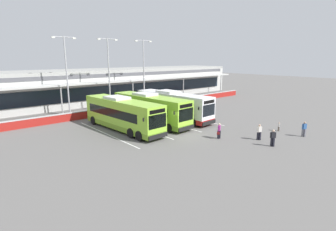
# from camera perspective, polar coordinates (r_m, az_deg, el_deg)

# --- Properties ---
(ground_plane) EXTENTS (200.00, 200.00, 0.00)m
(ground_plane) POSITION_cam_1_polar(r_m,az_deg,el_deg) (28.44, 3.75, -4.18)
(ground_plane) COLOR #605E5B
(terminal_building) EXTENTS (70.00, 13.00, 6.00)m
(terminal_building) POSITION_cam_1_polar(r_m,az_deg,el_deg) (50.29, -18.46, 6.01)
(terminal_building) COLOR #B7B7B2
(terminal_building) RESTS_ON ground
(red_barrier_wall) EXTENTS (60.00, 0.40, 1.10)m
(red_barrier_wall) POSITION_cam_1_polar(r_m,az_deg,el_deg) (39.61, -11.18, 1.21)
(red_barrier_wall) COLOR maroon
(red_barrier_wall) RESTS_ON ground
(coach_bus_leftmost) EXTENTS (3.42, 12.27, 3.78)m
(coach_bus_leftmost) POSITION_cam_1_polar(r_m,az_deg,el_deg) (30.33, -9.92, 0.20)
(coach_bus_leftmost) COLOR #8CC633
(coach_bus_leftmost) RESTS_ON ground
(coach_bus_left_centre) EXTENTS (3.42, 12.27, 3.78)m
(coach_bus_left_centre) POSITION_cam_1_polar(r_m,az_deg,el_deg) (32.89, -3.90, 1.31)
(coach_bus_left_centre) COLOR #8CC633
(coach_bus_left_centre) RESTS_ON ground
(coach_bus_centre) EXTENTS (3.42, 12.27, 3.78)m
(coach_bus_centre) POSITION_cam_1_polar(r_m,az_deg,el_deg) (35.31, 1.06, 2.12)
(coach_bus_centre) COLOR silver
(coach_bus_centre) RESTS_ON ground
(bay_stripe_far_west) EXTENTS (0.14, 13.00, 0.01)m
(bay_stripe_far_west) POSITION_cam_1_polar(r_m,az_deg,el_deg) (29.54, -13.41, -3.86)
(bay_stripe_far_west) COLOR silver
(bay_stripe_far_west) RESTS_ON ground
(bay_stripe_west) EXTENTS (0.14, 13.00, 0.01)m
(bay_stripe_west) POSITION_cam_1_polar(r_m,az_deg,el_deg) (31.62, -6.67, -2.52)
(bay_stripe_west) COLOR silver
(bay_stripe_west) RESTS_ON ground
(bay_stripe_mid_west) EXTENTS (0.14, 13.00, 0.01)m
(bay_stripe_mid_west) POSITION_cam_1_polar(r_m,az_deg,el_deg) (34.08, -0.85, -1.33)
(bay_stripe_mid_west) COLOR silver
(bay_stripe_mid_west) RESTS_ON ground
(bay_stripe_centre) EXTENTS (0.14, 13.00, 0.01)m
(bay_stripe_centre) POSITION_cam_1_polar(r_m,az_deg,el_deg) (36.86, 4.13, -0.30)
(bay_stripe_centre) COLOR silver
(bay_stripe_centre) RESTS_ON ground
(pedestrian_with_handbag) EXTENTS (0.64, 0.45, 1.62)m
(pedestrian_with_handbag) POSITION_cam_1_polar(r_m,az_deg,el_deg) (27.30, 11.06, -3.24)
(pedestrian_with_handbag) COLOR black
(pedestrian_with_handbag) RESTS_ON ground
(pedestrian_in_dark_coat) EXTENTS (0.52, 0.40, 1.62)m
(pedestrian_in_dark_coat) POSITION_cam_1_polar(r_m,az_deg,el_deg) (30.96, 27.54, -2.55)
(pedestrian_in_dark_coat) COLOR slate
(pedestrian_in_dark_coat) RESTS_ON ground
(pedestrian_child) EXTENTS (0.29, 0.27, 1.00)m
(pedestrian_child) POSITION_cam_1_polar(r_m,az_deg,el_deg) (32.16, 22.98, -2.20)
(pedestrian_child) COLOR #4C4238
(pedestrian_child) RESTS_ON ground
(pedestrian_near_bin) EXTENTS (0.53, 0.39, 1.62)m
(pedestrian_near_bin) POSITION_cam_1_polar(r_m,az_deg,el_deg) (27.94, 19.26, -3.32)
(pedestrian_near_bin) COLOR black
(pedestrian_near_bin) RESTS_ON ground
(pedestrian_approaching_bus) EXTENTS (0.46, 0.43, 1.62)m
(pedestrian_approaching_bus) POSITION_cam_1_polar(r_m,az_deg,el_deg) (26.38, 21.88, -4.45)
(pedestrian_approaching_bus) COLOR black
(pedestrian_approaching_bus) RESTS_ON ground
(lamp_post_west) EXTENTS (3.24, 0.28, 11.00)m
(lamp_post_west) POSITION_cam_1_polar(r_m,az_deg,el_deg) (39.19, -21.24, 8.95)
(lamp_post_west) COLOR #9E9EA3
(lamp_post_west) RESTS_ON ground
(lamp_post_centre) EXTENTS (3.24, 0.28, 11.00)m
(lamp_post_centre) POSITION_cam_1_polar(r_m,az_deg,el_deg) (41.06, -12.76, 9.60)
(lamp_post_centre) COLOR #9E9EA3
(lamp_post_centre) RESTS_ON ground
(lamp_post_east) EXTENTS (3.24, 0.28, 11.00)m
(lamp_post_east) POSITION_cam_1_polar(r_m,az_deg,el_deg) (44.26, -5.30, 10.04)
(lamp_post_east) COLOR #9E9EA3
(lamp_post_east) RESTS_ON ground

